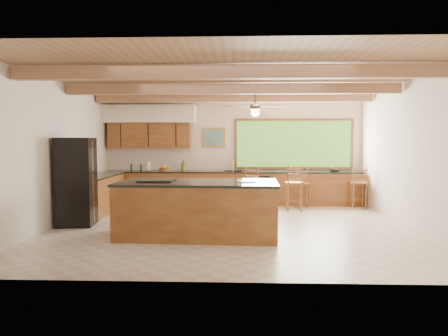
{
  "coord_description": "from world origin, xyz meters",
  "views": [
    {
      "loc": [
        0.14,
        -8.1,
        1.76
      ],
      "look_at": [
        -0.18,
        0.8,
        1.15
      ],
      "focal_mm": 32.0,
      "sensor_mm": 36.0,
      "label": 1
    }
  ],
  "objects": [
    {
      "name": "room_shell",
      "position": [
        -0.17,
        0.65,
        2.21
      ],
      "size": [
        7.27,
        6.54,
        3.02
      ],
      "color": "silver",
      "rests_on": "ground"
    },
    {
      "name": "bar_stool_b",
      "position": [
        1.53,
        1.76,
        0.7
      ],
      "size": [
        0.42,
        0.42,
        1.18
      ],
      "rotation": [
        0.0,
        0.0,
        0.0
      ],
      "color": "brown",
      "rests_on": "ground"
    },
    {
      "name": "bar_stool_a",
      "position": [
        0.54,
        1.54,
        0.67
      ],
      "size": [
        0.54,
        0.54,
        1.13
      ],
      "rotation": [
        0.0,
        0.0,
        -0.42
      ],
      "color": "brown",
      "rests_on": "ground"
    },
    {
      "name": "counter_run",
      "position": [
        -0.82,
        2.52,
        0.46
      ],
      "size": [
        7.12,
        3.1,
        1.24
      ],
      "color": "brown",
      "rests_on": "ground"
    },
    {
      "name": "ground",
      "position": [
        0.0,
        0.0,
        0.0
      ],
      "size": [
        7.2,
        7.2,
        0.0
      ],
      "primitive_type": "plane",
      "color": "beige",
      "rests_on": "ground"
    },
    {
      "name": "refrigerator",
      "position": [
        -3.22,
        0.01,
        0.91
      ],
      "size": [
        0.78,
        0.76,
        1.82
      ],
      "rotation": [
        0.0,
        0.0,
        0.1
      ],
      "color": "black",
      "rests_on": "ground"
    },
    {
      "name": "island",
      "position": [
        -0.6,
        -0.82,
        0.51
      ],
      "size": [
        2.95,
        1.47,
        1.03
      ],
      "rotation": [
        0.0,
        0.0,
        -0.04
      ],
      "color": "brown",
      "rests_on": "ground"
    },
    {
      "name": "bar_stool_d",
      "position": [
        1.84,
        2.39,
        0.62
      ],
      "size": [
        0.48,
        0.48,
        1.05
      ],
      "rotation": [
        0.0,
        0.0,
        -0.35
      ],
      "color": "brown",
      "rests_on": "ground"
    },
    {
      "name": "bar_stool_c",
      "position": [
        3.27,
        2.28,
        0.66
      ],
      "size": [
        0.42,
        0.42,
        1.11
      ],
      "rotation": [
        0.0,
        0.0,
        -0.07
      ],
      "color": "brown",
      "rests_on": "ground"
    }
  ]
}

